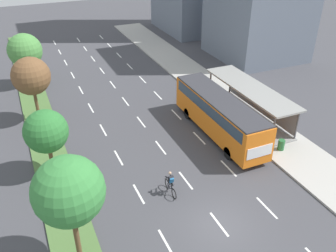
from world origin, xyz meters
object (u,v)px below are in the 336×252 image
(bus, at_px, (219,112))
(median_tree_third, at_px, (31,76))
(cyclist, at_px, (171,184))
(trash_bin, at_px, (281,145))
(median_tree_fourth, at_px, (25,51))
(bus_shelter, at_px, (252,98))
(median_tree_nearest, at_px, (69,191))
(median_tree_second, at_px, (46,132))

(bus, xyz_separation_m, median_tree_third, (-13.55, 8.52, 2.22))
(cyclist, xyz_separation_m, trash_bin, (9.97, 1.09, -0.22))
(cyclist, relative_size, median_tree_fourth, 0.33)
(bus_shelter, relative_size, median_tree_fourth, 1.93)
(bus_shelter, distance_m, median_tree_nearest, 20.42)
(median_tree_fourth, bearing_deg, cyclist, -73.47)
(median_tree_second, bearing_deg, trash_bin, -14.53)
(median_tree_second, relative_size, median_tree_third, 0.84)
(cyclist, height_order, trash_bin, cyclist)
(bus_shelter, relative_size, median_tree_second, 2.22)
(bus, bearing_deg, median_tree_fourth, 128.31)
(median_tree_nearest, xyz_separation_m, median_tree_third, (-0.13, 16.87, -0.51))
(cyclist, xyz_separation_m, median_tree_nearest, (-6.64, -3.00, 4.00))
(median_tree_nearest, xyz_separation_m, median_tree_second, (-0.15, 8.44, -1.32))
(bus, relative_size, median_tree_fourth, 2.02)
(bus_shelter, xyz_separation_m, cyclist, (-11.05, -6.76, -1.08))
(median_tree_nearest, bearing_deg, trash_bin, 13.83)
(cyclist, bearing_deg, bus_shelter, 31.45)
(median_tree_second, bearing_deg, cyclist, -38.66)
(median_tree_nearest, distance_m, trash_bin, 17.62)
(median_tree_nearest, relative_size, trash_bin, 7.58)
(bus_shelter, bearing_deg, median_tree_second, -175.75)
(cyclist, xyz_separation_m, median_tree_fourth, (-6.62, 22.30, 3.15))
(median_tree_nearest, height_order, trash_bin, median_tree_nearest)
(bus, height_order, median_tree_third, median_tree_third)
(median_tree_second, relative_size, median_tree_fourth, 0.87)
(bus, bearing_deg, median_tree_third, 147.85)
(median_tree_second, distance_m, median_tree_third, 8.48)
(median_tree_nearest, bearing_deg, bus, 31.92)
(median_tree_second, xyz_separation_m, median_tree_fourth, (0.17, 16.87, 0.47))
(bus, xyz_separation_m, median_tree_second, (-13.56, 0.08, 1.40))
(cyclist, xyz_separation_m, median_tree_third, (-6.78, 13.87, 3.49))
(cyclist, height_order, median_tree_second, median_tree_second)
(bus_shelter, xyz_separation_m, median_tree_third, (-17.83, 7.11, 2.42))
(median_tree_second, distance_m, trash_bin, 17.56)
(median_tree_second, bearing_deg, bus_shelter, 4.25)
(bus_shelter, distance_m, median_tree_second, 17.96)
(bus_shelter, bearing_deg, bus, -161.82)
(cyclist, bearing_deg, median_tree_nearest, -155.68)
(median_tree_third, bearing_deg, trash_bin, -37.35)
(bus_shelter, xyz_separation_m, median_tree_nearest, (-17.69, -9.76, 2.92))
(cyclist, bearing_deg, median_tree_second, 141.34)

